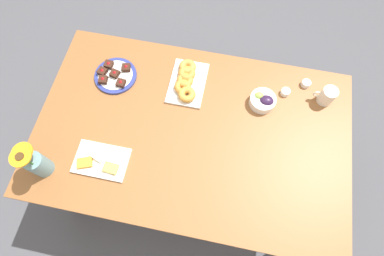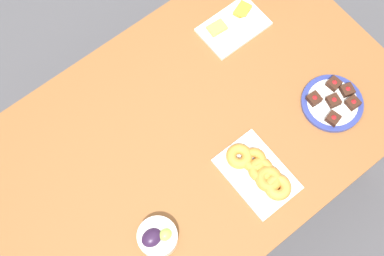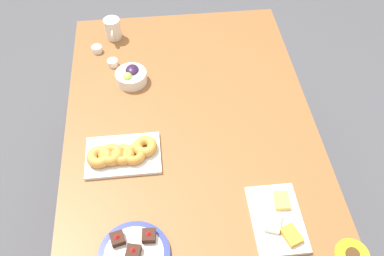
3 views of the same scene
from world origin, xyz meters
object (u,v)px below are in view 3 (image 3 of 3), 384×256
Objects in this scene: jam_cup_honey at (97,49)px; dessert_plate at (134,255)px; dining_table at (192,148)px; croissant_platter at (122,154)px; cheese_platter at (278,219)px; grape_bowl at (131,76)px; coffee_mug at (113,29)px; jam_cup_berry at (113,62)px.

dessert_plate is (1.03, 0.15, -0.00)m from jam_cup_honey.
croissant_platter is at bearing -72.47° from dining_table.
cheese_platter is at bearing 98.91° from dessert_plate.
dessert_plate is at bearing 5.18° from croissant_platter.
dining_table is 0.42m from grape_bowl.
coffee_mug is 2.34× the size of jam_cup_honey.
dessert_plate is (0.08, -0.48, 0.00)m from cheese_platter.
coffee_mug is at bearing -154.33° from dining_table.
cheese_platter reaches higher than jam_cup_berry.
cheese_platter is at bearing 33.42° from jam_cup_berry.
dining_table is 0.30m from croissant_platter.
dining_table is at bearing 107.53° from croissant_platter.
jam_cup_honey is (-0.22, -0.16, -0.01)m from grape_bowl.
jam_cup_honey is at bearing -37.78° from coffee_mug.
grape_bowl is 0.52× the size of cheese_platter.
jam_cup_honey is 0.21× the size of dessert_plate.
jam_cup_berry is at bearing -0.62° from coffee_mug.
jam_cup_berry is (-0.85, -0.56, 0.00)m from cheese_platter.
croissant_platter reaches higher than dining_table.
dessert_plate reaches higher than dining_table.
croissant_platter is 5.87× the size of jam_cup_berry.
jam_cup_honey is 1.04m from dessert_plate.
croissant_platter is 5.87× the size of jam_cup_honey.
coffee_mug is 0.33m from grape_bowl.
cheese_platter is 5.42× the size of jam_cup_honey.
jam_cup_honey is at bearing -146.34° from cheese_platter.
jam_cup_berry is (-0.53, -0.04, -0.01)m from croissant_platter.
dessert_plate is (1.13, 0.08, -0.04)m from coffee_mug.
dessert_plate is (0.39, 0.04, -0.01)m from croissant_platter.
dessert_plate is at bearing -0.34° from grape_bowl.
coffee_mug is 1.13m from dessert_plate.
croissant_platter is (0.09, -0.27, 0.11)m from dining_table.
croissant_platter reaches higher than jam_cup_berry.
coffee_mug is 1.19m from cheese_platter.
grape_bowl is 0.14m from jam_cup_berry.
coffee_mug reaches higher than cheese_platter.
jam_cup_honey reaches higher than dining_table.
dining_table is at bearing 153.86° from dessert_plate.
croissant_platter is at bearing -174.82° from dessert_plate.
jam_cup_berry is at bearing -146.58° from cheese_platter.
grape_bowl reaches higher than croissant_platter.
dessert_plate is (0.81, -0.00, -0.02)m from grape_bowl.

